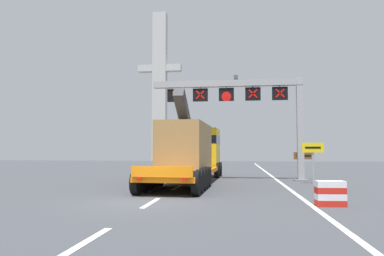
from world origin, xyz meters
The scene contains 9 objects.
ground centered at (0.00, 0.00, 0.00)m, with size 112.00×112.00×0.00m, color #424449.
lane_markings centered at (0.32, 22.85, 0.01)m, with size 0.20×60.31×0.01m.
edge_line_right centered at (6.20, 12.00, 0.01)m, with size 0.20×63.00×0.01m, color silver.
overhead_lane_gantry centered at (4.13, 10.87, 5.49)m, with size 10.39×0.90×7.13m.
heavy_haul_truck_orange centered at (0.69, 9.42, 1.99)m, with size 3.44×14.13×5.30m.
exit_sign_yellow centered at (8.05, 8.63, 1.84)m, with size 1.26×0.15×2.46m.
tourist_info_sign_brown centered at (8.03, 11.61, 1.41)m, with size 1.32×0.15×1.88m.
crash_barrier_striped centered at (6.84, -0.20, 0.45)m, with size 1.03×0.57×0.90m.
bridge_pylon_distant centered at (-12.37, 58.66, 15.82)m, with size 9.00×2.00×30.87m.
Camera 1 is at (3.58, -13.59, 1.97)m, focal length 33.55 mm.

